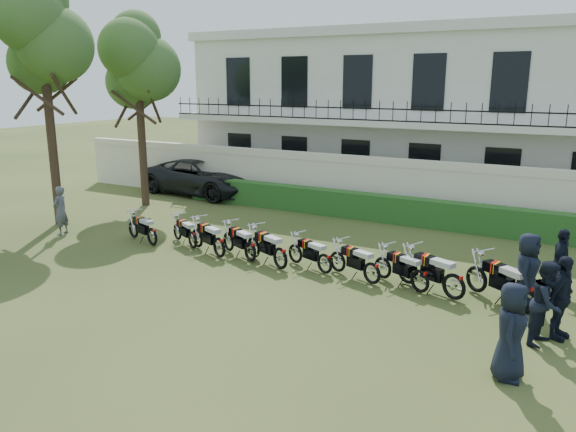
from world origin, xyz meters
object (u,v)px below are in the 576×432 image
object	(u,v)px
motorcycle_7	(420,276)
suv	(203,177)
tree_west_near	(138,62)
officer_0	(511,331)
tree_west_mid	(42,36)
motorcycle_5	(325,259)
officer_2	(561,298)
motorcycle_1	(192,236)
officer_1	(547,303)
motorcycle_0	(152,232)
officer_3	(527,272)
motorcycle_6	(372,268)
motorcycle_3	(250,247)
inspector	(61,211)
motorcycle_4	(280,253)
motorcycle_8	(454,280)
motorcycle_9	(525,292)
motorcycle_2	(219,243)
officer_5	(560,262)

from	to	relation	value
motorcycle_7	suv	xyz separation A→B (m)	(-12.35, 7.38, 0.35)
tree_west_near	officer_0	xyz separation A→B (m)	(15.64, -7.62, -4.99)
tree_west_mid	tree_west_near	bearing A→B (deg)	82.87
motorcycle_7	motorcycle_5	bearing A→B (deg)	112.14
officer_2	motorcycle_7	bearing A→B (deg)	88.89
motorcycle_1	officer_1	world-z (taller)	officer_1
officer_0	officer_1	world-z (taller)	officer_0
motorcycle_0	officer_3	xyz separation A→B (m)	(11.07, 0.29, 0.47)
tree_west_mid	motorcycle_6	xyz separation A→B (m)	(12.34, -0.37, -6.21)
motorcycle_3	motorcycle_6	bearing A→B (deg)	-64.76
inspector	officer_1	bearing A→B (deg)	73.86
motorcycle_1	motorcycle_6	bearing A→B (deg)	-65.76
motorcycle_4	officer_2	distance (m)	7.19
tree_west_mid	motorcycle_3	xyz separation A→B (m)	(8.57, -0.35, -6.20)
motorcycle_0	motorcycle_8	distance (m)	9.51
motorcycle_7	officer_0	world-z (taller)	officer_0
officer_0	motorcycle_8	bearing A→B (deg)	25.45
motorcycle_6	officer_0	world-z (taller)	officer_0
tree_west_near	motorcycle_1	size ratio (longest dim) A/B	4.99
motorcycle_0	motorcycle_6	bearing A→B (deg)	-71.02
motorcycle_1	officer_0	distance (m)	10.50
tree_west_near	officer_3	world-z (taller)	tree_west_near
motorcycle_8	motorcycle_5	bearing A→B (deg)	109.23
motorcycle_5	motorcycle_9	xyz separation A→B (m)	(5.11, -0.20, 0.08)
tree_west_near	motorcycle_3	bearing A→B (deg)	-28.29
suv	motorcycle_4	bearing A→B (deg)	-126.36
motorcycle_2	motorcycle_4	world-z (taller)	motorcycle_4
tree_west_mid	motorcycle_9	size ratio (longest dim) A/B	4.84
tree_west_mid	officer_5	size ratio (longest dim) A/B	5.22
motorcycle_0	officer_3	size ratio (longest dim) A/B	0.95
motorcycle_1	motorcycle_7	bearing A→B (deg)	-65.25
inspector	officer_5	distance (m)	15.53
motorcycle_5	officer_5	size ratio (longest dim) A/B	1.01
motorcycle_0	suv	distance (m)	8.38
suv	officer_2	bearing A→B (deg)	-113.15
inspector	officer_5	size ratio (longest dim) A/B	1.00
suv	officer_2	size ratio (longest dim) A/B	3.34
suv	officer_3	world-z (taller)	officer_3
motorcycle_9	motorcycle_0	bearing A→B (deg)	123.73
motorcycle_2	suv	world-z (taller)	suv
motorcycle_3	motorcycle_4	bearing A→B (deg)	-72.82
motorcycle_3	officer_3	world-z (taller)	officer_3
motorcycle_8	inspector	xyz separation A→B (m)	(-13.21, -0.51, 0.33)
tree_west_near	motorcycle_0	bearing A→B (deg)	-45.35
tree_west_mid	motorcycle_8	xyz separation A→B (m)	(14.45, -0.43, -6.15)
motorcycle_3	motorcycle_7	distance (m)	5.03
officer_3	officer_5	distance (m)	1.54
inspector	motorcycle_3	bearing A→B (deg)	81.79
motorcycle_5	motorcycle_8	distance (m)	3.53
inspector	officer_0	bearing A→B (deg)	66.98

